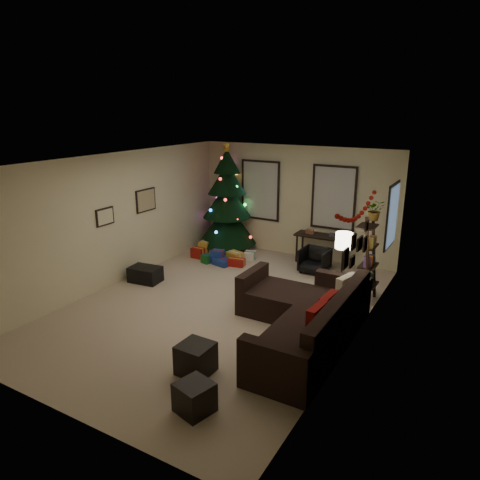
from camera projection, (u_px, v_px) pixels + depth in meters
name	position (u px, v px, depth m)	size (l,w,h in m)	color
floor	(219.00, 306.00, 8.33)	(7.00, 7.00, 0.00)	#BFAA91
ceiling	(217.00, 160.00, 7.55)	(7.00, 7.00, 0.00)	white
wall_back	(296.00, 202.00, 10.85)	(5.00, 5.00, 0.00)	beige
wall_front	(51.00, 312.00, 5.03)	(5.00, 5.00, 0.00)	beige
wall_left	(115.00, 220.00, 9.13)	(7.00, 7.00, 0.00)	beige
wall_right	(358.00, 260.00, 6.75)	(7.00, 7.00, 0.00)	beige
window_back_left	(261.00, 190.00, 11.22)	(1.05, 0.06, 1.50)	#728CB2
window_back_right	(334.00, 198.00, 10.32)	(1.05, 0.06, 1.50)	#728CB2
window_right_wall	(393.00, 216.00, 8.84)	(0.06, 0.90, 1.30)	#728CB2
christmas_tree	(227.00, 204.00, 11.45)	(1.51, 1.51, 2.80)	black
presents	(221.00, 255.00, 10.82)	(1.53, 1.01, 0.30)	gold
sofa	(305.00, 320.00, 7.13)	(2.09, 3.02, 0.92)	black
pillow_red_a	(317.00, 321.00, 6.36)	(0.13, 0.49, 0.49)	maroon
pillow_red_b	(328.00, 308.00, 6.77)	(0.12, 0.46, 0.46)	maroon
pillow_cream	(346.00, 289.00, 7.53)	(0.13, 0.46, 0.46)	beige
ottoman_near	(196.00, 358.00, 6.21)	(0.45, 0.45, 0.43)	black
ottoman_far	(195.00, 397.00, 5.42)	(0.40, 0.40, 0.38)	black
desk	(322.00, 239.00, 10.44)	(1.28, 0.46, 0.69)	black
desk_chair	(315.00, 260.00, 9.96)	(0.55, 0.51, 0.56)	black
bookshelf	(370.00, 260.00, 8.36)	(0.30, 0.50, 1.69)	black
potted_plant	(375.00, 207.00, 8.15)	(0.45, 0.39, 0.49)	#4C4C4C
floor_lamp	(344.00, 246.00, 7.96)	(0.30, 0.30, 1.43)	black
art_map	(146.00, 200.00, 9.83)	(0.04, 0.60, 0.50)	black
art_abstract	(105.00, 217.00, 8.85)	(0.04, 0.45, 0.35)	black
gallery	(356.00, 247.00, 6.64)	(0.03, 1.25, 0.54)	black
garland	(358.00, 210.00, 6.50)	(0.08, 1.90, 0.30)	#A5140C
stocking_left	(292.00, 194.00, 10.94)	(0.20, 0.05, 0.36)	#990F0C
stocking_right	(304.00, 197.00, 10.77)	(0.20, 0.05, 0.36)	#990F0C
storage_bin	(145.00, 274.00, 9.46)	(0.65, 0.43, 0.32)	black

